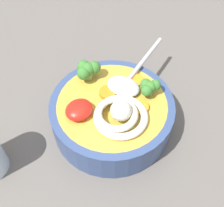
% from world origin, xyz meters
% --- Properties ---
extents(table_slab, '(1.30, 1.30, 0.03)m').
position_xyz_m(table_slab, '(0.00, 0.00, 0.01)').
color(table_slab, '#5B5651').
rests_on(table_slab, ground).
extents(soup_bowl, '(0.21, 0.21, 0.06)m').
position_xyz_m(soup_bowl, '(-0.04, -0.02, 0.06)').
color(soup_bowl, '#334775').
rests_on(soup_bowl, table_slab).
extents(noodle_pile, '(0.10, 0.10, 0.04)m').
position_xyz_m(noodle_pile, '(-0.02, 0.01, 0.10)').
color(noodle_pile, silver).
rests_on(noodle_pile, soup_bowl).
extents(soup_spoon, '(0.18, 0.07, 0.02)m').
position_xyz_m(soup_spoon, '(-0.09, -0.03, 0.10)').
color(soup_spoon, '#B7B7BC').
rests_on(soup_spoon, soup_bowl).
extents(chili_sauce_dollop, '(0.05, 0.04, 0.02)m').
position_xyz_m(chili_sauce_dollop, '(0.02, -0.04, 0.10)').
color(chili_sauce_dollop, red).
rests_on(chili_sauce_dollop, soup_bowl).
extents(broccoli_floret_center, '(0.05, 0.04, 0.04)m').
position_xyz_m(broccoli_floret_center, '(-0.05, -0.09, 0.11)').
color(broccoli_floret_center, '#7A9E60').
rests_on(broccoli_floret_center, soup_bowl).
extents(broccoli_floret_rear, '(0.04, 0.03, 0.03)m').
position_xyz_m(broccoli_floret_rear, '(-0.09, 0.02, 0.11)').
color(broccoli_floret_rear, '#7A9E60').
rests_on(broccoli_floret_rear, soup_bowl).
extents(carrot_slice_right, '(0.03, 0.03, 0.01)m').
position_xyz_m(carrot_slice_right, '(-0.05, -0.04, 0.09)').
color(carrot_slice_right, orange).
rests_on(carrot_slice_right, soup_bowl).
extents(carrot_slice_extra_b, '(0.03, 0.03, 0.01)m').
position_xyz_m(carrot_slice_extra_b, '(-0.06, 0.03, 0.09)').
color(carrot_slice_extra_b, orange).
rests_on(carrot_slice_extra_b, soup_bowl).
extents(carrot_slice_left, '(0.03, 0.03, 0.01)m').
position_xyz_m(carrot_slice_left, '(-0.10, -0.02, 0.09)').
color(carrot_slice_left, orange).
rests_on(carrot_slice_left, soup_bowl).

